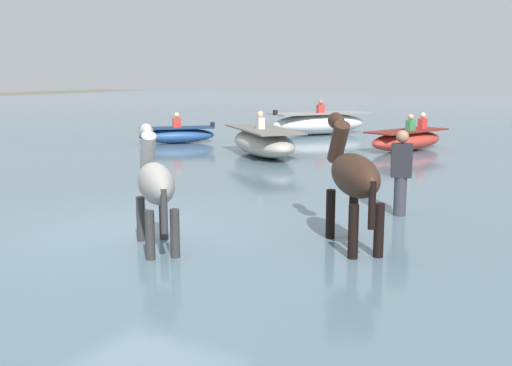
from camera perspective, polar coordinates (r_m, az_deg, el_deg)
ground_plane at (r=9.16m, az=-10.80°, el=-6.01°), size 120.00×120.00×0.00m
water_surface at (r=17.73m, az=11.09°, el=2.25°), size 90.00×90.00×0.25m
horse_lead_grey at (r=8.10m, az=-9.30°, el=-0.24°), size 1.45×1.34×1.83m
horse_trailing_dark_bay at (r=8.17m, az=8.92°, el=0.47°), size 1.42×1.58×1.97m
boat_mid_outer at (r=20.19m, az=-7.31°, el=4.43°), size 2.33×2.35×0.99m
boat_far_offshore at (r=16.94m, az=0.68°, el=3.79°), size 3.43×3.23×1.23m
boat_distant_west at (r=22.96m, az=5.86°, el=5.50°), size 3.27×3.91×1.28m
boat_distant_east at (r=18.71m, az=13.77°, el=3.89°), size 1.93×3.10×1.07m
person_onlooker_left at (r=10.11m, az=13.23°, el=0.47°), size 0.37×0.31×1.63m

